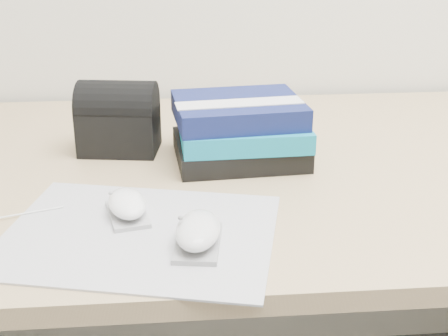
{
  "coord_description": "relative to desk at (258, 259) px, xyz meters",
  "views": [
    {
      "loc": [
        -0.16,
        0.59,
        1.14
      ],
      "look_at": [
        -0.08,
        1.46,
        0.77
      ],
      "focal_mm": 50.0,
      "sensor_mm": 36.0,
      "label": 1
    }
  ],
  "objects": [
    {
      "name": "desk",
      "position": [
        0.0,
        0.0,
        0.0
      ],
      "size": [
        1.6,
        0.8,
        0.73
      ],
      "color": "#A4855B",
      "rests_on": "ground"
    },
    {
      "name": "book_stack",
      "position": [
        -0.04,
        -0.05,
        0.29
      ],
      "size": [
        0.23,
        0.19,
        0.11
      ],
      "color": "black",
      "rests_on": "desk"
    },
    {
      "name": "mouse_front",
      "position": [
        -0.13,
        -0.35,
        0.26
      ],
      "size": [
        0.07,
        0.11,
        0.04
      ],
      "color": "gray",
      "rests_on": "mousepad"
    },
    {
      "name": "mousepad",
      "position": [
        -0.21,
        -0.31,
        0.24
      ],
      "size": [
        0.42,
        0.36,
        0.0
      ],
      "primitive_type": "cube",
      "rotation": [
        0.0,
        0.0,
        -0.23
      ],
      "color": "gray",
      "rests_on": "desk"
    },
    {
      "name": "pouch",
      "position": [
        -0.26,
        0.01,
        0.3
      ],
      "size": [
        0.15,
        0.11,
        0.13
      ],
      "color": "black",
      "rests_on": "desk"
    },
    {
      "name": "mouse_rear",
      "position": [
        -0.23,
        -0.26,
        0.25
      ],
      "size": [
        0.07,
        0.1,
        0.04
      ],
      "color": "#A0A0A3",
      "rests_on": "mousepad"
    }
  ]
}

